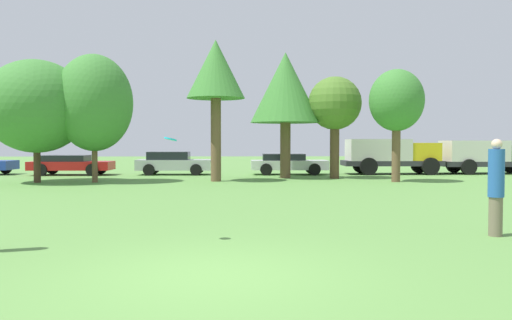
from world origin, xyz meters
The scene contains 14 objects.
ground_plane centered at (0.00, 0.00, 0.00)m, with size 120.00×120.00×0.00m, color #5B8E42.
person_catcher centered at (5.57, 2.86, 1.00)m, with size 0.31×0.31×1.95m.
frisbee centered at (-0.86, 2.47, 1.94)m, with size 0.25×0.24×0.10m.
tree_0 centered at (-8.90, 17.01, 3.52)m, with size 4.69×4.69×5.67m.
tree_1 centered at (-6.27, 17.06, 3.69)m, with size 3.55×3.55×5.95m.
tree_2 centered at (-0.65, 17.53, 5.21)m, with size 2.78×2.78×6.74m.
tree_3 centered at (2.87, 19.66, 4.66)m, with size 3.65×3.65×6.54m.
tree_4 centered at (5.38, 19.25, 3.80)m, with size 2.74×2.74×5.25m.
tree_5 centered at (7.85, 16.88, 3.79)m, with size 2.56×2.56×5.30m.
parked_car_red centered at (-9.15, 22.50, 0.62)m, with size 4.56×1.99×1.13m.
parked_car_silver centered at (-3.34, 22.63, 0.69)m, with size 4.25×1.89×1.32m.
parked_car_white centered at (3.28, 22.55, 0.65)m, with size 4.42×1.88×1.20m.
delivery_truck_yellow centered at (9.34, 22.72, 1.19)m, with size 5.68×2.23×2.05m.
delivery_truck_green centered at (15.11, 22.94, 1.12)m, with size 5.60×2.42×1.96m.
Camera 1 is at (0.41, -7.32, 1.89)m, focal length 36.43 mm.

